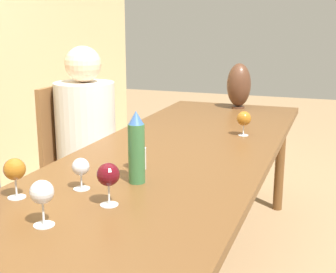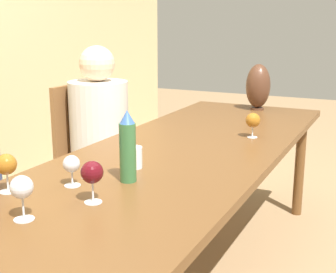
{
  "view_description": "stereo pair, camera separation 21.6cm",
  "coord_description": "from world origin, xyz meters",
  "px_view_note": "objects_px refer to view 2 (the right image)",
  "views": [
    {
      "loc": [
        -1.95,
        -0.72,
        1.39
      ],
      "look_at": [
        0.01,
        0.0,
        0.87
      ],
      "focal_mm": 50.0,
      "sensor_mm": 36.0,
      "label": 1
    },
    {
      "loc": [
        -1.87,
        -0.92,
        1.39
      ],
      "look_at": [
        0.01,
        0.0,
        0.87
      ],
      "focal_mm": 50.0,
      "sensor_mm": 36.0,
      "label": 2
    }
  ],
  "objects_px": {
    "wine_glass_2": "(71,165)",
    "chair_far": "(90,158)",
    "wine_glass_0": "(6,165)",
    "vase": "(258,86)",
    "wine_glass_4": "(253,120)",
    "wine_glass_3": "(22,188)",
    "person_far": "(102,139)",
    "water_tumbler": "(134,157)",
    "water_bottle": "(128,147)",
    "wine_glass_1": "(92,173)"
  },
  "relations": [
    {
      "from": "wine_glass_2",
      "to": "person_far",
      "type": "xyz_separation_m",
      "value": [
        1.01,
        0.55,
        -0.19
      ]
    },
    {
      "from": "water_bottle",
      "to": "wine_glass_3",
      "type": "bearing_deg",
      "value": 166.86
    },
    {
      "from": "water_bottle",
      "to": "wine_glass_1",
      "type": "height_order",
      "value": "water_bottle"
    },
    {
      "from": "vase",
      "to": "wine_glass_3",
      "type": "relative_size",
      "value": 2.21
    },
    {
      "from": "wine_glass_0",
      "to": "water_bottle",
      "type": "bearing_deg",
      "value": -48.51
    },
    {
      "from": "vase",
      "to": "wine_glass_3",
      "type": "xyz_separation_m",
      "value": [
        -2.21,
        0.15,
        -0.06
      ]
    },
    {
      "from": "wine_glass_1",
      "to": "chair_far",
      "type": "bearing_deg",
      "value": 35.96
    },
    {
      "from": "wine_glass_0",
      "to": "wine_glass_1",
      "type": "height_order",
      "value": "wine_glass_1"
    },
    {
      "from": "wine_glass_0",
      "to": "vase",
      "type": "bearing_deg",
      "value": -10.51
    },
    {
      "from": "vase",
      "to": "chair_far",
      "type": "height_order",
      "value": "vase"
    },
    {
      "from": "wine_glass_3",
      "to": "chair_far",
      "type": "bearing_deg",
      "value": 27.56
    },
    {
      "from": "chair_far",
      "to": "wine_glass_0",
      "type": "bearing_deg",
      "value": -158.22
    },
    {
      "from": "water_tumbler",
      "to": "chair_far",
      "type": "xyz_separation_m",
      "value": [
        0.71,
        0.74,
        -0.29
      ]
    },
    {
      "from": "wine_glass_1",
      "to": "wine_glass_2",
      "type": "height_order",
      "value": "wine_glass_1"
    },
    {
      "from": "wine_glass_0",
      "to": "chair_far",
      "type": "xyz_separation_m",
      "value": [
        1.17,
        0.47,
        -0.35
      ]
    },
    {
      "from": "wine_glass_0",
      "to": "chair_far",
      "type": "height_order",
      "value": "chair_far"
    },
    {
      "from": "wine_glass_3",
      "to": "person_far",
      "type": "relative_size",
      "value": 0.12
    },
    {
      "from": "water_tumbler",
      "to": "person_far",
      "type": "height_order",
      "value": "person_far"
    },
    {
      "from": "wine_glass_4",
      "to": "vase",
      "type": "bearing_deg",
      "value": 13.74
    },
    {
      "from": "water_tumbler",
      "to": "wine_glass_0",
      "type": "relative_size",
      "value": 0.63
    },
    {
      "from": "water_bottle",
      "to": "wine_glass_2",
      "type": "xyz_separation_m",
      "value": [
        -0.14,
        0.17,
        -0.05
      ]
    },
    {
      "from": "wine_glass_4",
      "to": "chair_far",
      "type": "distance_m",
      "value": 1.1
    },
    {
      "from": "water_tumbler",
      "to": "vase",
      "type": "distance_m",
      "value": 1.59
    },
    {
      "from": "water_bottle",
      "to": "water_tumbler",
      "type": "height_order",
      "value": "water_bottle"
    },
    {
      "from": "wine_glass_2",
      "to": "wine_glass_3",
      "type": "height_order",
      "value": "wine_glass_3"
    },
    {
      "from": "chair_far",
      "to": "person_far",
      "type": "distance_m",
      "value": 0.17
    },
    {
      "from": "wine_glass_0",
      "to": "chair_far",
      "type": "bearing_deg",
      "value": 21.78
    },
    {
      "from": "wine_glass_1",
      "to": "chair_far",
      "type": "distance_m",
      "value": 1.43
    },
    {
      "from": "wine_glass_0",
      "to": "wine_glass_4",
      "type": "height_order",
      "value": "wine_glass_0"
    },
    {
      "from": "wine_glass_2",
      "to": "water_tumbler",
      "type": "bearing_deg",
      "value": -18.06
    },
    {
      "from": "water_bottle",
      "to": "wine_glass_0",
      "type": "xyz_separation_m",
      "value": [
        -0.3,
        0.34,
        -0.03
      ]
    },
    {
      "from": "chair_far",
      "to": "wine_glass_3",
      "type": "bearing_deg",
      "value": -152.44
    },
    {
      "from": "water_bottle",
      "to": "wine_glass_3",
      "type": "relative_size",
      "value": 1.94
    },
    {
      "from": "wine_glass_0",
      "to": "wine_glass_4",
      "type": "xyz_separation_m",
      "value": [
        1.22,
        -0.58,
        -0.01
      ]
    },
    {
      "from": "vase",
      "to": "wine_glass_1",
      "type": "relative_size",
      "value": 2.16
    },
    {
      "from": "water_tumbler",
      "to": "wine_glass_1",
      "type": "xyz_separation_m",
      "value": [
        -0.41,
        -0.07,
        0.06
      ]
    },
    {
      "from": "wine_glass_0",
      "to": "chair_far",
      "type": "relative_size",
      "value": 0.15
    },
    {
      "from": "wine_glass_4",
      "to": "wine_glass_0",
      "type": "bearing_deg",
      "value": 154.53
    },
    {
      "from": "wine_glass_2",
      "to": "wine_glass_4",
      "type": "distance_m",
      "value": 1.14
    },
    {
      "from": "chair_far",
      "to": "wine_glass_1",
      "type": "bearing_deg",
      "value": -144.04
    },
    {
      "from": "wine_glass_0",
      "to": "person_far",
      "type": "bearing_deg",
      "value": 17.77
    },
    {
      "from": "wine_glass_1",
      "to": "wine_glass_2",
      "type": "xyz_separation_m",
      "value": [
        0.11,
        0.17,
        -0.02
      ]
    },
    {
      "from": "wine_glass_2",
      "to": "chair_far",
      "type": "relative_size",
      "value": 0.12
    },
    {
      "from": "vase",
      "to": "person_far",
      "type": "distance_m",
      "value": 1.19
    },
    {
      "from": "wine_glass_4",
      "to": "water_bottle",
      "type": "bearing_deg",
      "value": 165.3
    },
    {
      "from": "wine_glass_3",
      "to": "chair_far",
      "type": "height_order",
      "value": "chair_far"
    },
    {
      "from": "wine_glass_0",
      "to": "water_tumbler",
      "type": "bearing_deg",
      "value": -30.58
    },
    {
      "from": "wine_glass_2",
      "to": "chair_far",
      "type": "bearing_deg",
      "value": 32.36
    },
    {
      "from": "water_bottle",
      "to": "wine_glass_2",
      "type": "relative_size",
      "value": 2.35
    },
    {
      "from": "wine_glass_1",
      "to": "chair_far",
      "type": "relative_size",
      "value": 0.15
    }
  ]
}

